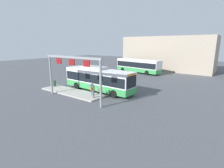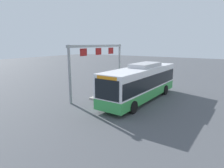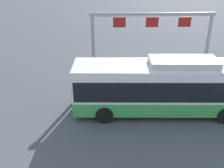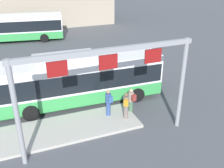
{
  "view_description": "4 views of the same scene",
  "coord_description": "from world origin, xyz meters",
  "px_view_note": "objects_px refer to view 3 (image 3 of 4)",
  "views": [
    {
      "loc": [
        15.45,
        -17.74,
        6.48
      ],
      "look_at": [
        2.93,
        -0.73,
        1.55
      ],
      "focal_mm": 27.34,
      "sensor_mm": 36.0,
      "label": 1
    },
    {
      "loc": [
        16.69,
        7.55,
        5.33
      ],
      "look_at": [
        2.36,
        -1.75,
        1.77
      ],
      "focal_mm": 31.41,
      "sensor_mm": 36.0,
      "label": 2
    },
    {
      "loc": [
        3.65,
        13.8,
        8.5
      ],
      "look_at": [
        3.2,
        -1.32,
        1.31
      ],
      "focal_mm": 41.94,
      "sensor_mm": 36.0,
      "label": 3
    },
    {
      "loc": [
        -3.78,
        -15.34,
        8.63
      ],
      "look_at": [
        1.86,
        -1.17,
        1.54
      ],
      "focal_mm": 42.04,
      "sensor_mm": 36.0,
      "label": 4
    }
  ],
  "objects_px": {
    "bus_main": "(167,85)",
    "person_boarding": "(129,76)",
    "person_waiting_near": "(142,80)",
    "person_waiting_mid": "(120,82)"
  },
  "relations": [
    {
      "from": "bus_main",
      "to": "person_waiting_near",
      "type": "xyz_separation_m",
      "value": [
        1.12,
        -2.51,
        -0.76
      ]
    },
    {
      "from": "person_boarding",
      "to": "person_waiting_near",
      "type": "height_order",
      "value": "same"
    },
    {
      "from": "person_waiting_mid",
      "to": "person_waiting_near",
      "type": "bearing_deg",
      "value": 73.78
    },
    {
      "from": "person_waiting_near",
      "to": "person_waiting_mid",
      "type": "xyz_separation_m",
      "value": [
        1.48,
        -0.06,
        -0.16
      ]
    },
    {
      "from": "bus_main",
      "to": "person_waiting_near",
      "type": "relative_size",
      "value": 6.61
    },
    {
      "from": "bus_main",
      "to": "person_boarding",
      "type": "height_order",
      "value": "bus_main"
    },
    {
      "from": "bus_main",
      "to": "person_waiting_near",
      "type": "distance_m",
      "value": 2.85
    },
    {
      "from": "person_boarding",
      "to": "person_waiting_near",
      "type": "xyz_separation_m",
      "value": [
        -0.82,
        0.72,
        0.0
      ]
    },
    {
      "from": "person_boarding",
      "to": "bus_main",
      "type": "bearing_deg",
      "value": 57.39
    },
    {
      "from": "person_boarding",
      "to": "person_waiting_near",
      "type": "bearing_deg",
      "value": 75.13
    }
  ]
}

